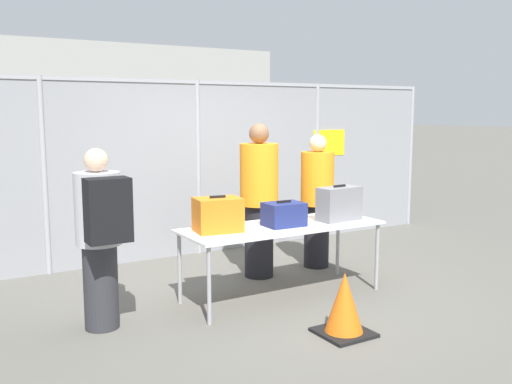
{
  "coord_description": "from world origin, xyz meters",
  "views": [
    {
      "loc": [
        -3.29,
        -4.92,
        1.96
      ],
      "look_at": [
        -0.02,
        0.57,
        1.05
      ],
      "focal_mm": 40.0,
      "sensor_mm": 36.0,
      "label": 1
    }
  ],
  "objects_px": {
    "traveler_hooded": "(101,232)",
    "security_worker_near": "(259,199)",
    "suitcase_navy": "(284,214)",
    "traffic_cone": "(344,306)",
    "utility_trailer": "(233,196)",
    "suitcase_grey": "(339,204)",
    "inspection_table": "(282,230)",
    "security_worker_far": "(317,199)",
    "suitcase_orange": "(218,215)"
  },
  "relations": [
    {
      "from": "security_worker_far",
      "to": "traffic_cone",
      "type": "bearing_deg",
      "value": 59.41
    },
    {
      "from": "security_worker_near",
      "to": "security_worker_far",
      "type": "relative_size",
      "value": 1.09
    },
    {
      "from": "traffic_cone",
      "to": "security_worker_far",
      "type": "bearing_deg",
      "value": 59.49
    },
    {
      "from": "suitcase_grey",
      "to": "traveler_hooded",
      "type": "xyz_separation_m",
      "value": [
        -2.58,
        0.13,
        -0.06
      ]
    },
    {
      "from": "security_worker_far",
      "to": "traffic_cone",
      "type": "xyz_separation_m",
      "value": [
        -1.13,
        -1.92,
        -0.6
      ]
    },
    {
      "from": "suitcase_navy",
      "to": "utility_trailer",
      "type": "relative_size",
      "value": 0.1
    },
    {
      "from": "traveler_hooded",
      "to": "utility_trailer",
      "type": "height_order",
      "value": "traveler_hooded"
    },
    {
      "from": "suitcase_orange",
      "to": "security_worker_far",
      "type": "height_order",
      "value": "security_worker_far"
    },
    {
      "from": "suitcase_grey",
      "to": "utility_trailer",
      "type": "bearing_deg",
      "value": 76.49
    },
    {
      "from": "security_worker_far",
      "to": "utility_trailer",
      "type": "distance_m",
      "value": 3.58
    },
    {
      "from": "traveler_hooded",
      "to": "security_worker_near",
      "type": "distance_m",
      "value": 2.2
    },
    {
      "from": "suitcase_navy",
      "to": "suitcase_grey",
      "type": "xyz_separation_m",
      "value": [
        0.69,
        -0.06,
        0.06
      ]
    },
    {
      "from": "suitcase_orange",
      "to": "suitcase_grey",
      "type": "xyz_separation_m",
      "value": [
        1.4,
        -0.16,
        0.02
      ]
    },
    {
      "from": "traffic_cone",
      "to": "security_worker_near",
      "type": "bearing_deg",
      "value": 81.62
    },
    {
      "from": "suitcase_orange",
      "to": "traveler_hooded",
      "type": "xyz_separation_m",
      "value": [
        -1.18,
        -0.03,
        -0.04
      ]
    },
    {
      "from": "traveler_hooded",
      "to": "utility_trailer",
      "type": "bearing_deg",
      "value": 60.56
    },
    {
      "from": "inspection_table",
      "to": "suitcase_navy",
      "type": "xyz_separation_m",
      "value": [
        -0.0,
        -0.03,
        0.17
      ]
    },
    {
      "from": "security_worker_near",
      "to": "suitcase_grey",
      "type": "bearing_deg",
      "value": 128.17
    },
    {
      "from": "suitcase_orange",
      "to": "suitcase_navy",
      "type": "height_order",
      "value": "suitcase_orange"
    },
    {
      "from": "security_worker_near",
      "to": "security_worker_far",
      "type": "height_order",
      "value": "security_worker_near"
    },
    {
      "from": "inspection_table",
      "to": "traffic_cone",
      "type": "distance_m",
      "value": 1.24
    },
    {
      "from": "suitcase_grey",
      "to": "traffic_cone",
      "type": "xyz_separation_m",
      "value": [
        -0.79,
        -1.06,
        -0.7
      ]
    },
    {
      "from": "suitcase_orange",
      "to": "suitcase_navy",
      "type": "bearing_deg",
      "value": -8.44
    },
    {
      "from": "security_worker_far",
      "to": "utility_trailer",
      "type": "height_order",
      "value": "security_worker_far"
    },
    {
      "from": "traffic_cone",
      "to": "utility_trailer",
      "type": "bearing_deg",
      "value": 71.29
    },
    {
      "from": "inspection_table",
      "to": "suitcase_orange",
      "type": "height_order",
      "value": "suitcase_orange"
    },
    {
      "from": "suitcase_navy",
      "to": "security_worker_near",
      "type": "relative_size",
      "value": 0.23
    },
    {
      "from": "inspection_table",
      "to": "security_worker_near",
      "type": "bearing_deg",
      "value": 76.83
    },
    {
      "from": "suitcase_grey",
      "to": "traveler_hooded",
      "type": "height_order",
      "value": "traveler_hooded"
    },
    {
      "from": "suitcase_grey",
      "to": "security_worker_far",
      "type": "height_order",
      "value": "security_worker_far"
    },
    {
      "from": "suitcase_navy",
      "to": "traffic_cone",
      "type": "distance_m",
      "value": 1.29
    },
    {
      "from": "suitcase_orange",
      "to": "utility_trailer",
      "type": "relative_size",
      "value": 0.12
    },
    {
      "from": "traveler_hooded",
      "to": "security_worker_near",
      "type": "xyz_separation_m",
      "value": [
        2.08,
        0.73,
        0.04
      ]
    },
    {
      "from": "inspection_table",
      "to": "traffic_cone",
      "type": "height_order",
      "value": "inspection_table"
    },
    {
      "from": "traveler_hooded",
      "to": "traffic_cone",
      "type": "bearing_deg",
      "value": -22.34
    },
    {
      "from": "suitcase_navy",
      "to": "inspection_table",
      "type": "bearing_deg",
      "value": 85.49
    },
    {
      "from": "suitcase_grey",
      "to": "utility_trailer",
      "type": "distance_m",
      "value": 4.5
    },
    {
      "from": "security_worker_near",
      "to": "utility_trailer",
      "type": "relative_size",
      "value": 0.44
    },
    {
      "from": "traveler_hooded",
      "to": "suitcase_grey",
      "type": "bearing_deg",
      "value": 8.43
    },
    {
      "from": "inspection_table",
      "to": "security_worker_far",
      "type": "height_order",
      "value": "security_worker_far"
    },
    {
      "from": "inspection_table",
      "to": "traffic_cone",
      "type": "xyz_separation_m",
      "value": [
        -0.1,
        -1.15,
        -0.46
      ]
    },
    {
      "from": "suitcase_navy",
      "to": "suitcase_grey",
      "type": "bearing_deg",
      "value": -4.62
    },
    {
      "from": "suitcase_navy",
      "to": "traffic_cone",
      "type": "height_order",
      "value": "suitcase_navy"
    },
    {
      "from": "suitcase_navy",
      "to": "security_worker_far",
      "type": "bearing_deg",
      "value": 37.82
    },
    {
      "from": "suitcase_grey",
      "to": "security_worker_far",
      "type": "bearing_deg",
      "value": 68.13
    },
    {
      "from": "suitcase_grey",
      "to": "utility_trailer",
      "type": "relative_size",
      "value": 0.12
    },
    {
      "from": "suitcase_navy",
      "to": "security_worker_near",
      "type": "distance_m",
      "value": 0.83
    },
    {
      "from": "security_worker_far",
      "to": "utility_trailer",
      "type": "xyz_separation_m",
      "value": [
        0.7,
        3.48,
        -0.47
      ]
    },
    {
      "from": "suitcase_grey",
      "to": "utility_trailer",
      "type": "height_order",
      "value": "suitcase_grey"
    },
    {
      "from": "suitcase_navy",
      "to": "suitcase_grey",
      "type": "distance_m",
      "value": 0.69
    }
  ]
}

